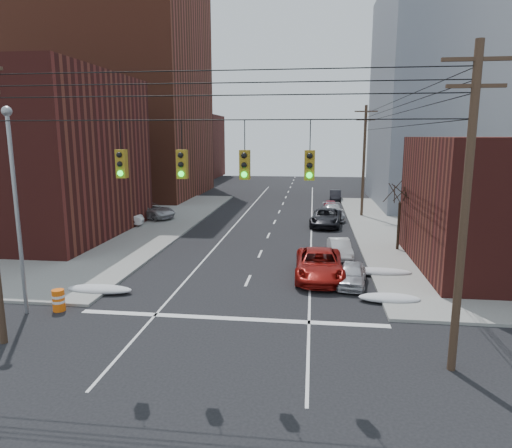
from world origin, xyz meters
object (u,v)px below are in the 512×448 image
(parked_car_d, at_px, (333,212))
(parked_car_f, at_px, (335,195))
(red_pickup, at_px, (319,265))
(lot_car_a, at_px, (117,218))
(parked_car_e, at_px, (331,206))
(construction_barrel, at_px, (59,300))
(lot_car_c, at_px, (73,225))
(lot_car_d, at_px, (67,220))
(lot_car_b, at_px, (148,211))
(parked_car_c, at_px, (326,218))
(parked_car_a, at_px, (352,274))
(parked_car_b, at_px, (340,249))

(parked_car_d, height_order, parked_car_f, parked_car_d)
(red_pickup, xyz_separation_m, parked_car_d, (1.54, 19.23, -0.10))
(parked_car_f, distance_m, lot_car_a, 28.34)
(parked_car_e, distance_m, construction_barrel, 33.19)
(lot_car_c, bearing_deg, lot_car_d, 25.39)
(parked_car_d, relative_size, lot_car_c, 1.17)
(parked_car_f, height_order, construction_barrel, parked_car_f)
(lot_car_b, bearing_deg, parked_car_c, -75.33)
(parked_car_f, xyz_separation_m, construction_barrel, (-14.56, -39.17, -0.13))
(parked_car_c, bearing_deg, parked_car_d, 84.41)
(parked_car_a, relative_size, parked_car_f, 0.93)
(lot_car_a, bearing_deg, parked_car_d, -82.61)
(parked_car_c, relative_size, lot_car_c, 1.34)
(lot_car_b, bearing_deg, lot_car_d, 149.18)
(lot_car_a, bearing_deg, red_pickup, -136.99)
(parked_car_a, height_order, lot_car_a, lot_car_a)
(red_pickup, distance_m, parked_car_f, 32.74)
(red_pickup, distance_m, parked_car_a, 2.07)
(parked_car_a, xyz_separation_m, parked_car_f, (0.64, 33.73, 0.02))
(lot_car_c, bearing_deg, parked_car_a, -129.61)
(parked_car_b, bearing_deg, parked_car_a, -92.06)
(parked_car_c, bearing_deg, lot_car_a, -164.61)
(parked_car_d, distance_m, lot_car_d, 24.67)
(parked_car_a, bearing_deg, parked_car_e, 98.33)
(parked_car_e, distance_m, lot_car_b, 19.14)
(parked_car_d, distance_m, lot_car_b, 18.03)
(parked_car_f, bearing_deg, red_pickup, -91.71)
(parked_car_a, relative_size, parked_car_d, 0.75)
(lot_car_c, height_order, construction_barrel, lot_car_c)
(red_pickup, xyz_separation_m, lot_car_d, (-21.96, 11.71, -0.01))
(parked_car_a, height_order, lot_car_d, lot_car_d)
(lot_car_b, bearing_deg, construction_barrel, -151.90)
(parked_car_b, bearing_deg, parked_car_e, 84.53)
(parked_car_a, distance_m, parked_car_b, 5.86)
(lot_car_a, height_order, lot_car_d, lot_car_a)
(parked_car_f, distance_m, construction_barrel, 41.79)
(parked_car_c, height_order, lot_car_a, lot_car_a)
(parked_car_c, distance_m, lot_car_b, 17.13)
(construction_barrel, bearing_deg, lot_car_a, 106.13)
(parked_car_c, relative_size, lot_car_b, 1.03)
(parked_car_b, height_order, parked_car_e, parked_car_e)
(red_pickup, relative_size, construction_barrel, 5.72)
(parked_car_f, relative_size, lot_car_d, 1.03)
(red_pickup, xyz_separation_m, parked_car_a, (1.76, -1.08, -0.18))
(parked_car_a, distance_m, lot_car_a, 23.85)
(lot_car_b, relative_size, lot_car_c, 1.31)
(red_pickup, relative_size, lot_car_c, 1.39)
(lot_car_c, bearing_deg, parked_car_b, -116.22)
(lot_car_d, xyz_separation_m, construction_barrel, (9.80, -18.24, -0.28))
(parked_car_c, relative_size, parked_car_d, 1.15)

